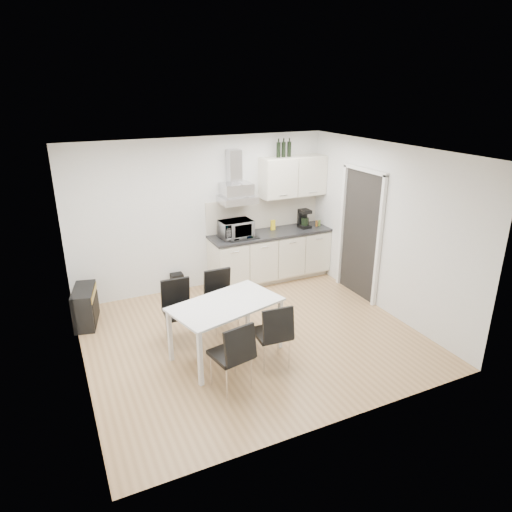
% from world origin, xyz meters
% --- Properties ---
extents(ground, '(4.50, 4.50, 0.00)m').
position_xyz_m(ground, '(0.00, 0.00, 0.00)').
color(ground, tan).
rests_on(ground, ground).
extents(wall_back, '(4.50, 0.10, 2.60)m').
position_xyz_m(wall_back, '(0.00, 2.00, 1.30)').
color(wall_back, silver).
rests_on(wall_back, ground).
extents(wall_front, '(4.50, 0.10, 2.60)m').
position_xyz_m(wall_front, '(0.00, -2.00, 1.30)').
color(wall_front, silver).
rests_on(wall_front, ground).
extents(wall_left, '(0.10, 4.00, 2.60)m').
position_xyz_m(wall_left, '(-2.25, 0.00, 1.30)').
color(wall_left, silver).
rests_on(wall_left, ground).
extents(wall_right, '(0.10, 4.00, 2.60)m').
position_xyz_m(wall_right, '(2.25, 0.00, 1.30)').
color(wall_right, silver).
rests_on(wall_right, ground).
extents(ceiling, '(4.50, 4.50, 0.00)m').
position_xyz_m(ceiling, '(0.00, 0.00, 2.60)').
color(ceiling, white).
rests_on(ceiling, wall_back).
extents(doorway, '(0.08, 1.04, 2.10)m').
position_xyz_m(doorway, '(2.21, 0.55, 1.05)').
color(doorway, white).
rests_on(doorway, ground).
extents(kitchenette, '(2.22, 0.64, 2.52)m').
position_xyz_m(kitchenette, '(1.18, 1.73, 0.83)').
color(kitchenette, beige).
rests_on(kitchenette, ground).
extents(dining_table, '(1.54, 1.13, 0.75)m').
position_xyz_m(dining_table, '(-0.49, -0.27, 0.67)').
color(dining_table, white).
rests_on(dining_table, ground).
extents(chair_far_left, '(0.46, 0.52, 0.88)m').
position_xyz_m(chair_far_left, '(-0.95, 0.31, 0.44)').
color(chair_far_left, black).
rests_on(chair_far_left, ground).
extents(chair_far_right, '(0.44, 0.50, 0.88)m').
position_xyz_m(chair_far_right, '(-0.29, 0.38, 0.44)').
color(chair_far_right, black).
rests_on(chair_far_right, ground).
extents(chair_near_left, '(0.53, 0.58, 0.88)m').
position_xyz_m(chair_near_left, '(-0.71, -0.95, 0.44)').
color(chair_near_left, black).
rests_on(chair_near_left, ground).
extents(chair_near_right, '(0.47, 0.53, 0.88)m').
position_xyz_m(chair_near_right, '(-0.06, -0.74, 0.44)').
color(chair_near_right, black).
rests_on(chair_near_right, ground).
extents(guitar_amp, '(0.44, 0.73, 0.57)m').
position_xyz_m(guitar_amp, '(-2.09, 1.39, 0.29)').
color(guitar_amp, black).
rests_on(guitar_amp, ground).
extents(floor_speaker, '(0.21, 0.19, 0.34)m').
position_xyz_m(floor_speaker, '(-0.54, 1.90, 0.17)').
color(floor_speaker, black).
rests_on(floor_speaker, ground).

